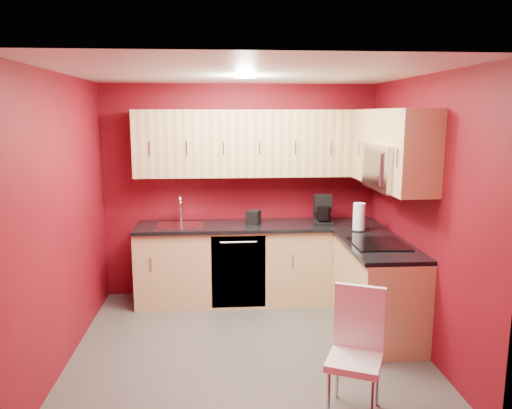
{
  "coord_description": "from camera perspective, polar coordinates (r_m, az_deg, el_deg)",
  "views": [
    {
      "loc": [
        -0.25,
        -4.37,
        2.15
      ],
      "look_at": [
        0.12,
        0.55,
        1.25
      ],
      "focal_mm": 35.0,
      "sensor_mm": 36.0,
      "label": 1
    }
  ],
  "objects": [
    {
      "name": "base_cabinets_back",
      "position": [
        5.85,
        0.35,
        -6.78
      ],
      "size": [
        2.8,
        0.6,
        0.87
      ],
      "primitive_type": "cube",
      "color": "tan",
      "rests_on": "floor"
    },
    {
      "name": "countertop_right",
      "position": [
        5.02,
        13.75,
        -4.56
      ],
      "size": [
        0.63,
        1.27,
        0.04
      ],
      "primitive_type": "cube",
      "color": "black",
      "rests_on": "base_cabinets_right"
    },
    {
      "name": "ceiling",
      "position": [
        4.39,
        -1.01,
        14.85
      ],
      "size": [
        3.2,
        3.2,
        0.0
      ],
      "primitive_type": "plane",
      "rotation": [
        3.14,
        0.0,
        0.0
      ],
      "color": "white",
      "rests_on": "wall_back"
    },
    {
      "name": "sink",
      "position": [
        5.72,
        -8.68,
        -2.01
      ],
      "size": [
        0.52,
        0.42,
        0.35
      ],
      "color": "silver",
      "rests_on": "countertop_back"
    },
    {
      "name": "floor",
      "position": [
        4.88,
        -0.91,
        -15.87
      ],
      "size": [
        3.2,
        3.2,
        0.0
      ],
      "primitive_type": "plane",
      "color": "#4C4A47",
      "rests_on": "ground"
    },
    {
      "name": "base_cabinets_right",
      "position": [
        5.17,
        13.65,
        -9.4
      ],
      "size": [
        0.6,
        1.3,
        0.87
      ],
      "primitive_type": "cube",
      "color": "tan",
      "rests_on": "floor"
    },
    {
      "name": "wall_back",
      "position": [
        5.95,
        -1.8,
        1.56
      ],
      "size": [
        3.2,
        0.0,
        3.2
      ],
      "primitive_type": "plane",
      "rotation": [
        1.57,
        0.0,
        0.0
      ],
      "color": "maroon",
      "rests_on": "floor"
    },
    {
      "name": "dining_chair",
      "position": [
        3.79,
        11.23,
        -16.44
      ],
      "size": [
        0.5,
        0.51,
        0.92
      ],
      "primitive_type": null,
      "rotation": [
        0.0,
        0.0,
        -0.43
      ],
      "color": "white",
      "rests_on": "floor"
    },
    {
      "name": "wall_left",
      "position": [
        4.66,
        -21.0,
        -1.54
      ],
      "size": [
        0.0,
        3.0,
        3.0
      ],
      "primitive_type": "plane",
      "rotation": [
        1.57,
        0.0,
        1.57
      ],
      "color": "maroon",
      "rests_on": "floor"
    },
    {
      "name": "microwave",
      "position": [
        4.88,
        15.48,
        4.15
      ],
      "size": [
        0.42,
        0.76,
        0.42
      ],
      "color": "silver",
      "rests_on": "upper_cabinets_right"
    },
    {
      "name": "wall_right",
      "position": [
        4.83,
        18.34,
        -0.98
      ],
      "size": [
        0.0,
        3.0,
        3.0
      ],
      "primitive_type": "plane",
      "rotation": [
        1.57,
        0.0,
        -1.57
      ],
      "color": "maroon",
      "rests_on": "floor"
    },
    {
      "name": "upper_cabinets_back",
      "position": [
        5.72,
        0.26,
        7.02
      ],
      "size": [
        2.8,
        0.35,
        0.75
      ],
      "primitive_type": "cube",
      "color": "#E0B87E",
      "rests_on": "wall_back"
    },
    {
      "name": "countertop_back",
      "position": [
        5.72,
        0.36,
        -2.46
      ],
      "size": [
        2.8,
        0.63,
        0.04
      ],
      "primitive_type": "cube",
      "color": "black",
      "rests_on": "base_cabinets_back"
    },
    {
      "name": "downlight",
      "position": [
        4.69,
        -1.22,
        14.37
      ],
      "size": [
        0.2,
        0.2,
        0.01
      ],
      "primitive_type": "cylinder",
      "color": "white",
      "rests_on": "ceiling"
    },
    {
      "name": "wall_front",
      "position": [
        3.02,
        0.72,
        -7.04
      ],
      "size": [
        3.2,
        0.0,
        3.2
      ],
      "primitive_type": "plane",
      "rotation": [
        -1.57,
        0.0,
        0.0
      ],
      "color": "maroon",
      "rests_on": "floor"
    },
    {
      "name": "paper_towel",
      "position": [
        5.48,
        11.69,
        -1.4
      ],
      "size": [
        0.19,
        0.19,
        0.3
      ],
      "primitive_type": null,
      "rotation": [
        0.0,
        0.0,
        0.11
      ],
      "color": "white",
      "rests_on": "countertop_right"
    },
    {
      "name": "napkin_holder",
      "position": [
        5.72,
        -0.3,
        -1.45
      ],
      "size": [
        0.19,
        0.19,
        0.16
      ],
      "primitive_type": null,
      "rotation": [
        0.0,
        0.0,
        -0.39
      ],
      "color": "black",
      "rests_on": "countertop_back"
    },
    {
      "name": "dishwasher_front",
      "position": [
        5.56,
        -2.0,
        -7.71
      ],
      "size": [
        0.6,
        0.02,
        0.82
      ],
      "primitive_type": "cube",
      "color": "black",
      "rests_on": "base_cabinets_back"
    },
    {
      "name": "cooktop",
      "position": [
        4.98,
        13.84,
        -4.39
      ],
      "size": [
        0.5,
        0.55,
        0.01
      ],
      "primitive_type": "cube",
      "color": "black",
      "rests_on": "countertop_right"
    },
    {
      "name": "upper_cabinets_right",
      "position": [
        5.1,
        15.02,
        6.98
      ],
      "size": [
        0.35,
        1.55,
        0.75
      ],
      "color": "#E0B87E",
      "rests_on": "wall_right"
    },
    {
      "name": "coffee_maker",
      "position": [
        5.75,
        7.73,
        -0.6
      ],
      "size": [
        0.2,
        0.27,
        0.33
      ],
      "primitive_type": null,
      "rotation": [
        0.0,
        0.0,
        -0.02
      ],
      "color": "black",
      "rests_on": "countertop_back"
    }
  ]
}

